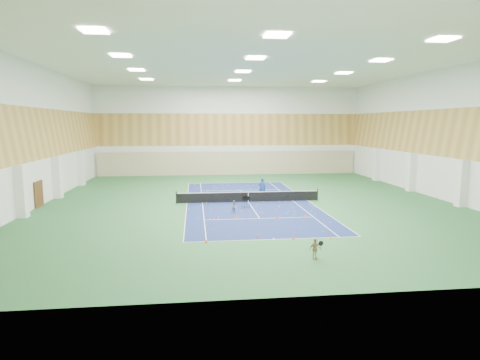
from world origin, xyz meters
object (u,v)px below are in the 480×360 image
at_px(coach, 262,188).
at_px(child_court, 234,207).
at_px(ball_cart, 246,202).
at_px(child_apron, 315,249).
at_px(tennis_net, 248,196).

relative_size(coach, child_court, 1.91).
bearing_deg(coach, ball_cart, 74.76).
bearing_deg(coach, child_apron, 99.90).
distance_m(coach, child_apron, 17.75).
height_order(tennis_net, ball_cart, tennis_net).
distance_m(tennis_net, coach, 2.71).
relative_size(child_court, ball_cart, 1.05).
distance_m(child_court, child_apron, 11.79).
bearing_deg(ball_cart, coach, 43.77).
height_order(tennis_net, child_court, tennis_net).
bearing_deg(ball_cart, child_apron, -102.23).
height_order(child_court, child_apron, child_apron).
xyz_separation_m(tennis_net, child_apron, (1.40, -15.60, 0.00)).
height_order(coach, child_court, coach).
bearing_deg(child_court, coach, 46.82).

